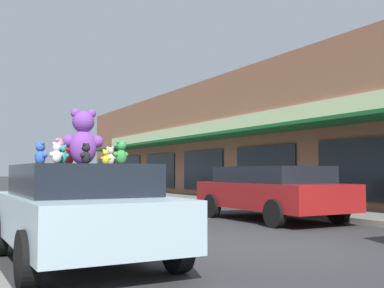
{
  "coord_description": "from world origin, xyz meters",
  "views": [
    {
      "loc": [
        -5.12,
        -7.16,
        1.33
      ],
      "look_at": [
        -1.03,
        0.45,
        1.83
      ],
      "focal_mm": 45.0,
      "sensor_mm": 36.0,
      "label": 1
    }
  ],
  "objects_px": {
    "teddy_bear_yellow": "(106,157)",
    "teddy_bear_red": "(69,154)",
    "teddy_bear_giant": "(83,138)",
    "parked_car_far_center": "(271,190)",
    "teddy_bear_pink": "(59,152)",
    "teddy_bear_white": "(57,153)",
    "teddy_bear_black": "(86,154)",
    "teddy_bear_green": "(121,153)",
    "teddy_bear_cream": "(110,156)",
    "teddy_bear_teal": "(62,154)",
    "plush_art_car": "(80,210)",
    "teddy_bear_blue": "(40,154)"
  },
  "relations": [
    {
      "from": "teddy_bear_yellow",
      "to": "teddy_bear_red",
      "type": "bearing_deg",
      "value": -2.64
    },
    {
      "from": "teddy_bear_giant",
      "to": "parked_car_far_center",
      "type": "bearing_deg",
      "value": -140.16
    },
    {
      "from": "teddy_bear_giant",
      "to": "teddy_bear_pink",
      "type": "distance_m",
      "value": 0.67
    },
    {
      "from": "teddy_bear_white",
      "to": "teddy_bear_black",
      "type": "bearing_deg",
      "value": -154.34
    },
    {
      "from": "teddy_bear_red",
      "to": "teddy_bear_black",
      "type": "xyz_separation_m",
      "value": [
        -0.02,
        -1.05,
        -0.03
      ]
    },
    {
      "from": "teddy_bear_pink",
      "to": "parked_car_far_center",
      "type": "bearing_deg",
      "value": 155.67
    },
    {
      "from": "teddy_bear_red",
      "to": "teddy_bear_giant",
      "type": "bearing_deg",
      "value": 70.1
    },
    {
      "from": "teddy_bear_green",
      "to": "teddy_bear_white",
      "type": "bearing_deg",
      "value": 17.05
    },
    {
      "from": "teddy_bear_cream",
      "to": "teddy_bear_black",
      "type": "distance_m",
      "value": 1.25
    },
    {
      "from": "teddy_bear_teal",
      "to": "teddy_bear_cream",
      "type": "xyz_separation_m",
      "value": [
        1.14,
        1.53,
        0.04
      ]
    },
    {
      "from": "teddy_bear_giant",
      "to": "teddy_bear_cream",
      "type": "bearing_deg",
      "value": -134.02
    },
    {
      "from": "teddy_bear_yellow",
      "to": "teddy_bear_cream",
      "type": "bearing_deg",
      "value": -65.96
    },
    {
      "from": "teddy_bear_cream",
      "to": "teddy_bear_yellow",
      "type": "xyz_separation_m",
      "value": [
        -0.25,
        -0.53,
        -0.03
      ]
    },
    {
      "from": "teddy_bear_black",
      "to": "plush_art_car",
      "type": "bearing_deg",
      "value": -137.54
    },
    {
      "from": "teddy_bear_teal",
      "to": "teddy_bear_red",
      "type": "relative_size",
      "value": 0.67
    },
    {
      "from": "teddy_bear_green",
      "to": "parked_car_far_center",
      "type": "distance_m",
      "value": 6.94
    },
    {
      "from": "teddy_bear_blue",
      "to": "teddy_bear_cream",
      "type": "xyz_separation_m",
      "value": [
        1.08,
        -0.22,
        -0.03
      ]
    },
    {
      "from": "teddy_bear_giant",
      "to": "teddy_bear_red",
      "type": "bearing_deg",
      "value": -62.0
    },
    {
      "from": "teddy_bear_pink",
      "to": "teddy_bear_green",
      "type": "bearing_deg",
      "value": 121.37
    },
    {
      "from": "teddy_bear_giant",
      "to": "teddy_bear_yellow",
      "type": "distance_m",
      "value": 0.46
    },
    {
      "from": "teddy_bear_white",
      "to": "teddy_bear_pink",
      "type": "distance_m",
      "value": 0.87
    },
    {
      "from": "teddy_bear_blue",
      "to": "teddy_bear_yellow",
      "type": "bearing_deg",
      "value": -160.52
    },
    {
      "from": "teddy_bear_giant",
      "to": "teddy_bear_green",
      "type": "relative_size",
      "value": 2.37
    },
    {
      "from": "teddy_bear_teal",
      "to": "teddy_bear_pink",
      "type": "bearing_deg",
      "value": -89.05
    },
    {
      "from": "teddy_bear_red",
      "to": "teddy_bear_white",
      "type": "bearing_deg",
      "value": 34.91
    },
    {
      "from": "teddy_bear_cream",
      "to": "teddy_bear_blue",
      "type": "bearing_deg",
      "value": 30.7
    },
    {
      "from": "teddy_bear_cream",
      "to": "teddy_bear_black",
      "type": "bearing_deg",
      "value": 98.2
    },
    {
      "from": "teddy_bear_giant",
      "to": "teddy_bear_cream",
      "type": "xyz_separation_m",
      "value": [
        0.56,
        0.39,
        -0.26
      ]
    },
    {
      "from": "teddy_bear_giant",
      "to": "teddy_bear_black",
      "type": "bearing_deg",
      "value": 89.36
    },
    {
      "from": "teddy_bear_white",
      "to": "parked_car_far_center",
      "type": "xyz_separation_m",
      "value": [
        6.85,
        4.61,
        -0.74
      ]
    },
    {
      "from": "teddy_bear_giant",
      "to": "teddy_bear_white",
      "type": "distance_m",
      "value": 1.47
    },
    {
      "from": "teddy_bear_pink",
      "to": "teddy_bear_cream",
      "type": "bearing_deg",
      "value": 164.28
    },
    {
      "from": "teddy_bear_cream",
      "to": "teddy_bear_red",
      "type": "bearing_deg",
      "value": 41.21
    },
    {
      "from": "teddy_bear_giant",
      "to": "teddy_bear_pink",
      "type": "bearing_deg",
      "value": 53.47
    },
    {
      "from": "teddy_bear_giant",
      "to": "teddy_bear_red",
      "type": "relative_size",
      "value": 2.4
    },
    {
      "from": "teddy_bear_black",
      "to": "teddy_bear_teal",
      "type": "bearing_deg",
      "value": 5.96
    },
    {
      "from": "teddy_bear_pink",
      "to": "teddy_bear_giant",
      "type": "bearing_deg",
      "value": 168.19
    },
    {
      "from": "plush_art_car",
      "to": "teddy_bear_teal",
      "type": "relative_size",
      "value": 16.84
    },
    {
      "from": "teddy_bear_giant",
      "to": "teddy_bear_pink",
      "type": "height_order",
      "value": "teddy_bear_giant"
    },
    {
      "from": "teddy_bear_white",
      "to": "teddy_bear_cream",
      "type": "distance_m",
      "value": 2.07
    },
    {
      "from": "teddy_bear_teal",
      "to": "teddy_bear_green",
      "type": "bearing_deg",
      "value": -137.37
    },
    {
      "from": "teddy_bear_green",
      "to": "teddy_bear_red",
      "type": "xyz_separation_m",
      "value": [
        -0.56,
        0.9,
        -0.0
      ]
    },
    {
      "from": "teddy_bear_pink",
      "to": "parked_car_far_center",
      "type": "height_order",
      "value": "teddy_bear_pink"
    },
    {
      "from": "parked_car_far_center",
      "to": "teddy_bear_teal",
      "type": "bearing_deg",
      "value": -146.37
    },
    {
      "from": "plush_art_car",
      "to": "teddy_bear_green",
      "type": "height_order",
      "value": "teddy_bear_green"
    },
    {
      "from": "teddy_bear_white",
      "to": "teddy_bear_red",
      "type": "height_order",
      "value": "teddy_bear_red"
    },
    {
      "from": "plush_art_car",
      "to": "teddy_bear_pink",
      "type": "relative_size",
      "value": 10.91
    },
    {
      "from": "plush_art_car",
      "to": "teddy_bear_blue",
      "type": "height_order",
      "value": "teddy_bear_blue"
    },
    {
      "from": "teddy_bear_teal",
      "to": "parked_car_far_center",
      "type": "height_order",
      "value": "teddy_bear_teal"
    },
    {
      "from": "plush_art_car",
      "to": "teddy_bear_black",
      "type": "height_order",
      "value": "teddy_bear_black"
    }
  ]
}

